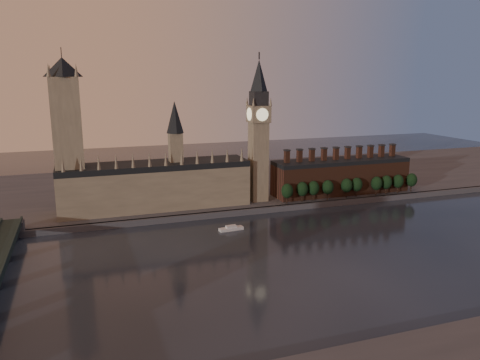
% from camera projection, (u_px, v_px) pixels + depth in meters
% --- Properties ---
extents(ground, '(900.00, 900.00, 0.00)m').
position_uv_depth(ground, '(316.00, 260.00, 245.47)').
color(ground, black).
rests_on(ground, ground).
extents(north_bank, '(900.00, 182.00, 4.00)m').
position_uv_depth(north_bank, '(219.00, 184.00, 409.31)').
color(north_bank, '#4C4C52').
rests_on(north_bank, ground).
extents(palace_of_westminster, '(130.00, 30.30, 74.00)m').
position_uv_depth(palace_of_westminster, '(156.00, 183.00, 326.22)').
color(palace_of_westminster, gray).
rests_on(palace_of_westminster, north_bank).
extents(victoria_tower, '(24.00, 24.00, 108.00)m').
position_uv_depth(victoria_tower, '(68.00, 132.00, 300.44)').
color(victoria_tower, gray).
rests_on(victoria_tower, north_bank).
extents(big_ben, '(15.00, 15.00, 107.00)m').
position_uv_depth(big_ben, '(259.00, 129.00, 337.94)').
color(big_ben, gray).
rests_on(big_ben, north_bank).
extents(chimney_block, '(110.00, 25.00, 37.00)m').
position_uv_depth(chimney_block, '(341.00, 176.00, 368.74)').
color(chimney_block, '#4E2C1E').
rests_on(chimney_block, north_bank).
extents(embankment_tree_0, '(8.60, 8.60, 14.88)m').
position_uv_depth(embankment_tree_0, '(287.00, 191.00, 337.46)').
color(embankment_tree_0, black).
rests_on(embankment_tree_0, north_bank).
extents(embankment_tree_1, '(8.60, 8.60, 14.88)m').
position_uv_depth(embankment_tree_1, '(302.00, 189.00, 343.24)').
color(embankment_tree_1, black).
rests_on(embankment_tree_1, north_bank).
extents(embankment_tree_2, '(8.60, 8.60, 14.88)m').
position_uv_depth(embankment_tree_2, '(314.00, 188.00, 346.10)').
color(embankment_tree_2, black).
rests_on(embankment_tree_2, north_bank).
extents(embankment_tree_3, '(8.60, 8.60, 14.88)m').
position_uv_depth(embankment_tree_3, '(328.00, 187.00, 348.89)').
color(embankment_tree_3, black).
rests_on(embankment_tree_3, north_bank).
extents(embankment_tree_4, '(8.60, 8.60, 14.88)m').
position_uv_depth(embankment_tree_4, '(347.00, 185.00, 354.57)').
color(embankment_tree_4, black).
rests_on(embankment_tree_4, north_bank).
extents(embankment_tree_5, '(8.60, 8.60, 14.88)m').
position_uv_depth(embankment_tree_5, '(357.00, 185.00, 357.44)').
color(embankment_tree_5, black).
rests_on(embankment_tree_5, north_bank).
extents(embankment_tree_6, '(8.60, 8.60, 14.88)m').
position_uv_depth(embankment_tree_6, '(377.00, 183.00, 361.60)').
color(embankment_tree_6, black).
rests_on(embankment_tree_6, north_bank).
extents(embankment_tree_7, '(8.60, 8.60, 14.88)m').
position_uv_depth(embankment_tree_7, '(386.00, 182.00, 365.35)').
color(embankment_tree_7, black).
rests_on(embankment_tree_7, north_bank).
extents(embankment_tree_8, '(8.60, 8.60, 14.88)m').
position_uv_depth(embankment_tree_8, '(398.00, 181.00, 368.84)').
color(embankment_tree_8, black).
rests_on(embankment_tree_8, north_bank).
extents(embankment_tree_9, '(8.60, 8.60, 14.88)m').
position_uv_depth(embankment_tree_9, '(412.00, 180.00, 373.51)').
color(embankment_tree_9, black).
rests_on(embankment_tree_9, north_bank).
extents(river_boat, '(15.81, 5.81, 3.09)m').
position_uv_depth(river_boat, '(231.00, 228.00, 292.62)').
color(river_boat, silver).
rests_on(river_boat, ground).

